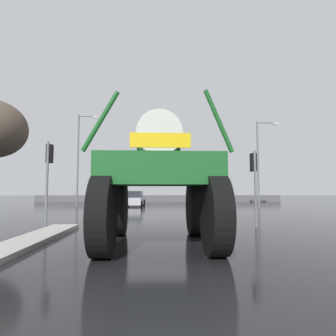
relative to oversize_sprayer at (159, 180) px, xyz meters
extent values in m
plane|color=black|center=(0.20, 10.82, -1.96)|extent=(120.00, 120.00, 0.00)
cylinder|color=black|center=(-1.44, 1.75, -0.93)|extent=(0.52, 2.08, 2.07)
cylinder|color=black|center=(1.38, 1.80, -0.93)|extent=(0.52, 2.08, 2.07)
cylinder|color=black|center=(-1.38, -1.76, -0.93)|extent=(0.52, 2.08, 2.07)
cylinder|color=black|center=(1.44, -1.71, -0.93)|extent=(0.52, 2.08, 2.07)
cube|color=#195B23|center=(0.00, 0.02, 0.25)|extent=(3.40, 4.27, 0.82)
cube|color=#154E1E|center=(-0.01, 0.46, 1.19)|extent=(1.37, 1.34, 1.07)
cylinder|color=silver|center=(0.01, -0.59, 1.31)|extent=(1.32, 1.17, 1.30)
cylinder|color=#195B23|center=(-1.46, -1.90, 1.41)|extent=(0.95, 0.14, 1.57)
cylinder|color=#195B23|center=(1.53, -1.85, 1.45)|extent=(0.78, 0.13, 1.64)
cube|color=yellow|center=(0.04, -2.12, 0.91)|extent=(1.48, 0.07, 0.36)
cube|color=#B7B7BF|center=(-2.37, 20.58, -1.44)|extent=(1.89, 4.18, 0.70)
cube|color=#23282D|center=(-2.37, 20.43, -0.77)|extent=(1.66, 2.17, 0.64)
cylinder|color=black|center=(-3.15, 21.97, -1.66)|extent=(0.21, 0.61, 0.60)
cylinder|color=black|center=(-1.45, 21.89, -1.66)|extent=(0.21, 0.61, 0.60)
cylinder|color=black|center=(-3.28, 19.27, -1.66)|extent=(0.21, 0.61, 0.60)
cylinder|color=black|center=(-1.58, 19.19, -1.66)|extent=(0.21, 0.61, 0.60)
cylinder|color=slate|center=(-4.93, 3.92, -0.06)|extent=(0.11, 0.11, 3.81)
cube|color=black|center=(-4.93, 4.14, 1.33)|extent=(0.24, 0.32, 0.84)
sphere|color=red|center=(-4.93, 4.33, 1.60)|extent=(0.17, 0.17, 0.17)
sphere|color=#3C2403|center=(-4.93, 4.33, 1.33)|extent=(0.17, 0.17, 0.17)
sphere|color=black|center=(-4.93, 4.33, 1.06)|extent=(0.17, 0.17, 0.17)
cylinder|color=slate|center=(4.41, 3.92, -0.24)|extent=(0.11, 0.11, 3.45)
cube|color=black|center=(4.41, 4.14, 0.96)|extent=(0.24, 0.32, 0.84)
sphere|color=red|center=(4.41, 4.33, 1.23)|extent=(0.17, 0.17, 0.17)
sphere|color=#3C2403|center=(4.41, 4.33, 0.96)|extent=(0.17, 0.17, 0.17)
sphere|color=black|center=(4.41, 4.33, 0.69)|extent=(0.17, 0.17, 0.17)
cylinder|color=slate|center=(-8.25, 20.90, 2.76)|extent=(0.18, 0.18, 9.45)
cylinder|color=slate|center=(-7.38, 20.90, 7.33)|extent=(1.74, 0.10, 0.10)
cube|color=silver|center=(-6.51, 20.90, 7.23)|extent=(0.50, 0.24, 0.16)
cylinder|color=slate|center=(9.75, 18.66, 2.23)|extent=(0.18, 0.18, 8.38)
cylinder|color=slate|center=(10.68, 18.66, 6.26)|extent=(1.84, 0.10, 0.10)
cube|color=silver|center=(11.60, 18.66, 6.16)|extent=(0.50, 0.24, 0.16)
cube|color=#59595B|center=(0.20, 29.86, -1.51)|extent=(32.84, 0.24, 0.90)
camera|label=1|loc=(-0.03, -9.07, -0.29)|focal=30.96mm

